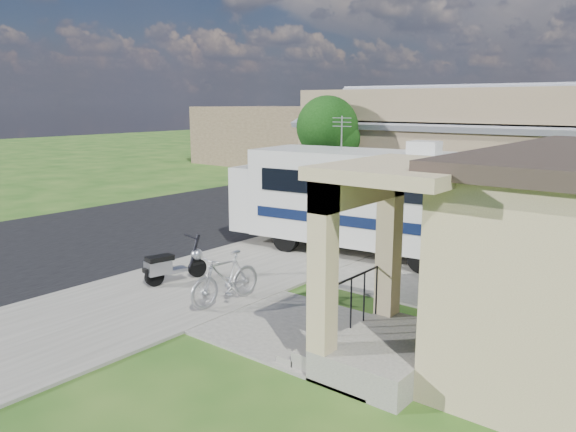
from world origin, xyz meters
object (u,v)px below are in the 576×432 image
Objects in this scene: bicycle at (226,281)px; van at (398,164)px; motorhome at (362,197)px; pickup_truck at (342,177)px; shrub at (483,246)px; garden_hose at (372,328)px; scooter at (172,265)px.

van reaches higher than bicycle.
motorhome is 1.34× the size of pickup_truck.
garden_hose is (-1.24, -2.16, -1.38)m from shrub.
van is at bearing 122.40° from shrub.
pickup_truck is (-6.44, 14.21, 0.26)m from bicycle.
shrub is at bearing 34.86° from scooter.
bicycle is (2.01, -0.18, 0.07)m from scooter.
shrub is at bearing 123.26° from pickup_truck.
van is 22.74m from garden_hose.
scooter is at bearing -157.44° from shrub.
motorhome is 5.59m from bicycle.
pickup_truck is at bearing 119.85° from scooter.
shrub reaches higher than garden_hose.
shrub reaches higher than bicycle.
shrub is 5.37m from bicycle.
scooter is 5.26m from garden_hose.
van is at bearing -95.50° from pickup_truck.
van is (-0.61, 6.78, 0.01)m from pickup_truck.
shrub is 15.74m from pickup_truck.
bicycle is 4.78× the size of garden_hose.
garden_hose is (9.66, -13.50, -0.72)m from pickup_truck.
bicycle is at bearing -167.62° from garden_hose.
shrub reaches higher than van.
scooter is at bearing -174.30° from garden_hose.
garden_hose is at bearing 17.40° from bicycle.
bicycle is 15.60m from pickup_truck.
scooter is at bearing -64.82° from van.
bicycle is 22.14m from van.
shrub is 21.47m from van.
motorhome is at bearing 149.56° from shrub.
motorhome reaches higher than garden_hose.
motorhome reaches higher than scooter.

